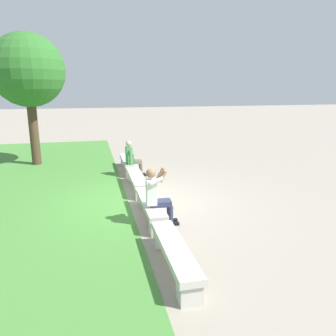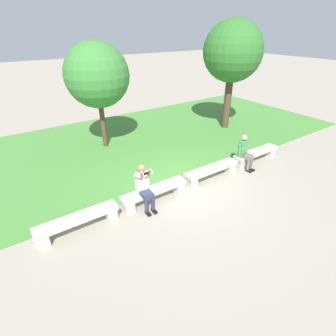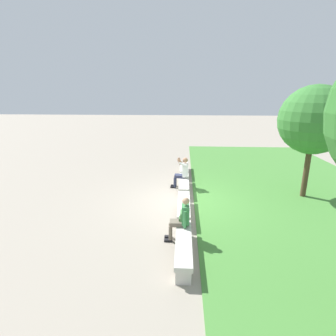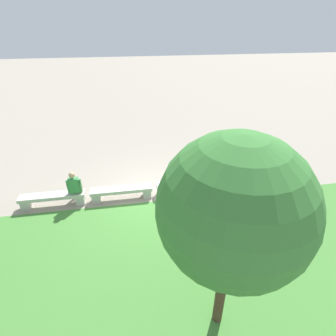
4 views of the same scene
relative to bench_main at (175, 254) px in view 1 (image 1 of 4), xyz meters
name	(u,v)px [view 1 (image 1 of 4)]	position (x,y,z in m)	size (l,w,h in m)	color
ground_plane	(143,202)	(3.44, 0.00, -0.30)	(80.00, 80.00, 0.00)	gray
bench_main	(175,254)	(0.00, 0.00, 0.00)	(2.12, 0.40, 0.45)	beige
bench_near	(150,206)	(2.29, 0.00, 0.00)	(2.12, 0.40, 0.45)	beige
bench_mid	(137,180)	(4.58, 0.00, 0.00)	(2.12, 0.40, 0.45)	beige
bench_far	(128,163)	(6.87, 0.00, 0.00)	(2.12, 0.40, 0.45)	beige
person_photographer	(157,194)	(1.91, -0.08, 0.43)	(0.49, 0.74, 1.32)	black
person_distant	(132,157)	(6.10, -0.07, 0.37)	(0.48, 0.68, 1.26)	black
backpack	(131,159)	(6.03, -0.01, 0.32)	(0.28, 0.24, 0.43)	#4C7F47
tree_left_background	(28,71)	(8.68, 3.41, 3.27)	(2.72, 2.72, 4.97)	#4C3826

